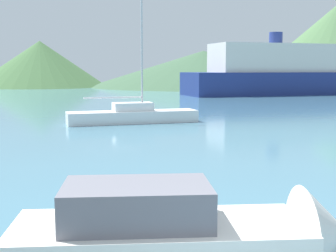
# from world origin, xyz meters

# --- Properties ---
(motorboat_near) EXTENTS (6.47, 2.10, 2.06)m
(motorboat_near) POSITION_xyz_m (-0.75, 3.51, 0.44)
(motorboat_near) COLOR white
(motorboat_near) RESTS_ON ground_plane
(sailboat_inner) EXTENTS (8.70, 3.72, 9.40)m
(sailboat_inner) POSITION_xyz_m (-1.83, 25.61, 0.52)
(sailboat_inner) COLOR white
(sailboat_inner) RESTS_ON ground_plane
(ferry_distant) EXTENTS (26.17, 12.77, 8.48)m
(ferry_distant) POSITION_xyz_m (17.76, 58.49, 3.02)
(ferry_distant) COLOR navy
(ferry_distant) RESTS_ON ground_plane
(hill_central) EXTENTS (26.36, 26.36, 9.01)m
(hill_central) POSITION_xyz_m (-20.01, 90.17, 4.51)
(hill_central) COLOR #3D6038
(hill_central) RESTS_ON ground_plane
(hill_east) EXTENTS (46.36, 46.36, 7.14)m
(hill_east) POSITION_xyz_m (12.53, 89.31, 3.57)
(hill_east) COLOR #38563D
(hill_east) RESTS_ON ground_plane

